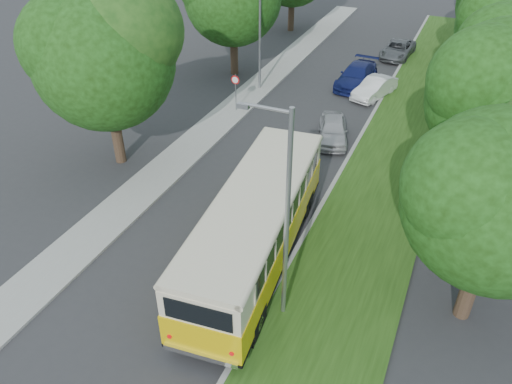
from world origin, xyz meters
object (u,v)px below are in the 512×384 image
at_px(lamppost_near, 284,215).
at_px(car_white, 375,88).
at_px(vintage_bus, 256,228).
at_px(car_blue, 357,76).
at_px(car_grey, 398,49).
at_px(lamppost_far, 258,30).
at_px(car_silver, 333,130).

bearing_deg(lamppost_near, car_white, 93.40).
distance_m(vintage_bus, car_blue, 19.68).
xyz_separation_m(lamppost_near, vintage_bus, (-1.94, 2.20, -2.73)).
bearing_deg(car_blue, lamppost_near, -79.45).
distance_m(vintage_bus, car_grey, 26.84).
xyz_separation_m(lamppost_near, car_grey, (-1.27, 29.02, -3.73)).
distance_m(lamppost_far, car_grey, 13.45).
height_order(car_silver, car_grey, car_silver).
xyz_separation_m(lamppost_near, lamppost_far, (-8.91, 18.50, -0.25)).
relative_size(lamppost_near, lamppost_far, 1.07).
height_order(lamppost_far, car_white, lamppost_far).
height_order(lamppost_near, car_white, lamppost_near).
distance_m(lamppost_near, car_blue, 22.33).
relative_size(lamppost_near, car_white, 2.01).
height_order(lamppost_near, vintage_bus, lamppost_near).
relative_size(vintage_bus, car_blue, 2.18).
bearing_deg(lamppost_near, lamppost_far, 115.71).
xyz_separation_m(vintage_bus, car_grey, (0.67, 26.82, -1.00)).
height_order(vintage_bus, car_grey, vintage_bus).
distance_m(lamppost_far, car_silver, 9.29).
xyz_separation_m(vintage_bus, car_blue, (-0.89, 19.64, -0.90)).
bearing_deg(vintage_bus, car_silver, 84.95).
bearing_deg(car_grey, car_white, -85.17).
relative_size(car_blue, car_grey, 1.10).
xyz_separation_m(car_white, car_blue, (-1.63, 1.52, 0.08)).
bearing_deg(car_grey, lamppost_far, -121.57).
bearing_deg(lamppost_far, vintage_bus, -66.87).
xyz_separation_m(car_silver, car_grey, (0.75, 15.73, -0.03)).
distance_m(lamppost_near, car_silver, 13.95).
bearing_deg(lamppost_near, vintage_bus, 131.41).
distance_m(car_silver, car_grey, 15.74).
bearing_deg(car_white, car_silver, -79.12).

